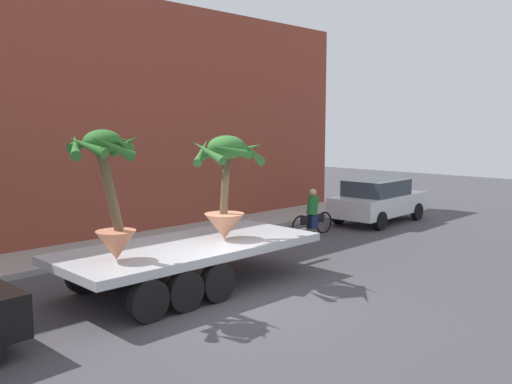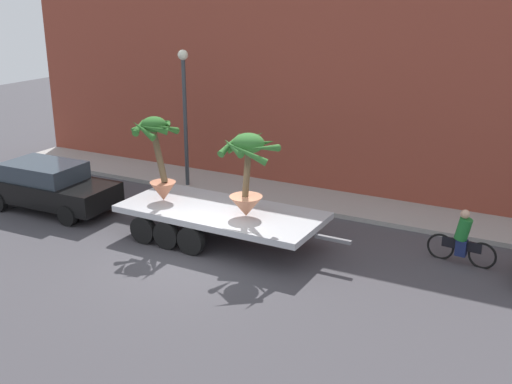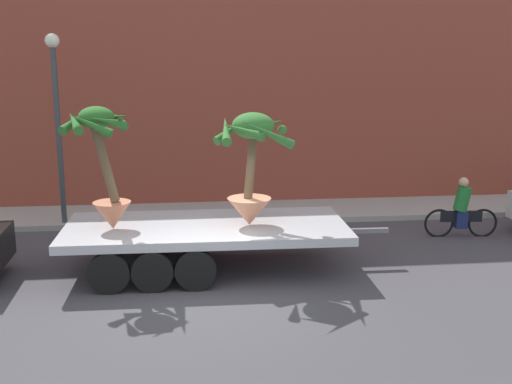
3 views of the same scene
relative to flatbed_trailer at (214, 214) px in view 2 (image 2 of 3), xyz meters
name	(u,v)px [view 2 (image 2 of 3)]	position (x,y,z in m)	size (l,w,h in m)	color
ground_plane	(189,262)	(0.23, -1.70, -0.77)	(60.00, 60.00, 0.00)	#423F44
sidewalk	(286,195)	(0.23, 4.40, -0.70)	(24.00, 2.20, 0.15)	#A39E99
building_facade	(308,83)	(0.23, 6.10, 2.99)	(24.00, 1.20, 7.52)	brown
flatbed_trailer	(214,214)	(0.00, 0.00, 0.00)	(6.90, 2.66, 0.98)	#B7BABF
potted_palm_rear	(247,171)	(1.18, -0.16, 1.51)	(1.65, 1.74, 2.35)	tan
potted_palm_middle	(158,154)	(-1.79, -0.15, 1.62)	(1.41, 1.32, 2.50)	#C17251
cyclist	(462,240)	(6.64, 1.69, -0.11)	(1.84, 0.38, 1.54)	black
trailing_car	(49,185)	(-6.13, -0.37, 0.05)	(4.59, 2.05, 1.58)	black
street_lamp	(185,101)	(-3.37, 3.60, 2.46)	(0.36, 0.36, 4.83)	#383D42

